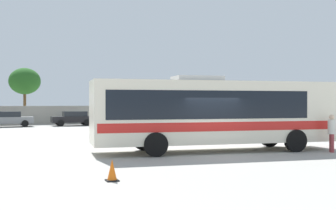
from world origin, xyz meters
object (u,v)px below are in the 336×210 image
object	(u,v)px
parked_car_second_grey	(9,119)
parked_car_third_black	(73,118)
roadside_tree_midleft	(25,81)
traffic_cone_on_apron	(112,170)
coach_bus_cream_red	(212,111)
attendant_by_bus_door	(332,131)

from	to	relation	value
parked_car_second_grey	parked_car_third_black	size ratio (longest dim) A/B	1.02
parked_car_second_grey	roadside_tree_midleft	xyz separation A→B (m)	(1.80, 7.88, 3.91)
parked_car_second_grey	traffic_cone_on_apron	size ratio (longest dim) A/B	6.51
parked_car_third_black	roadside_tree_midleft	size ratio (longest dim) A/B	0.66
coach_bus_cream_red	roadside_tree_midleft	size ratio (longest dim) A/B	1.88
roadside_tree_midleft	traffic_cone_on_apron	size ratio (longest dim) A/B	9.68
attendant_by_bus_door	parked_car_third_black	world-z (taller)	attendant_by_bus_door
parked_car_third_black	parked_car_second_grey	bearing A→B (deg)	178.81
attendant_by_bus_door	coach_bus_cream_red	bearing A→B (deg)	154.61
parked_car_third_black	traffic_cone_on_apron	distance (m)	30.31
coach_bus_cream_red	attendant_by_bus_door	world-z (taller)	coach_bus_cream_red
parked_car_third_black	traffic_cone_on_apron	bearing A→B (deg)	-97.10
attendant_by_bus_door	roadside_tree_midleft	world-z (taller)	roadside_tree_midleft
attendant_by_bus_door	roadside_tree_midleft	bearing A→B (deg)	108.27
coach_bus_cream_red	traffic_cone_on_apron	world-z (taller)	coach_bus_cream_red
roadside_tree_midleft	coach_bus_cream_red	bearing A→B (deg)	-78.60
roadside_tree_midleft	attendant_by_bus_door	bearing A→B (deg)	-71.73
traffic_cone_on_apron	attendant_by_bus_door	bearing A→B (deg)	15.69
attendant_by_bus_door	traffic_cone_on_apron	size ratio (longest dim) A/B	2.71
coach_bus_cream_red	parked_car_third_black	distance (m)	24.73
attendant_by_bus_door	parked_car_third_black	bearing A→B (deg)	105.38
coach_bus_cream_red	roadside_tree_midleft	xyz separation A→B (m)	(-6.57, 32.59, 2.80)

